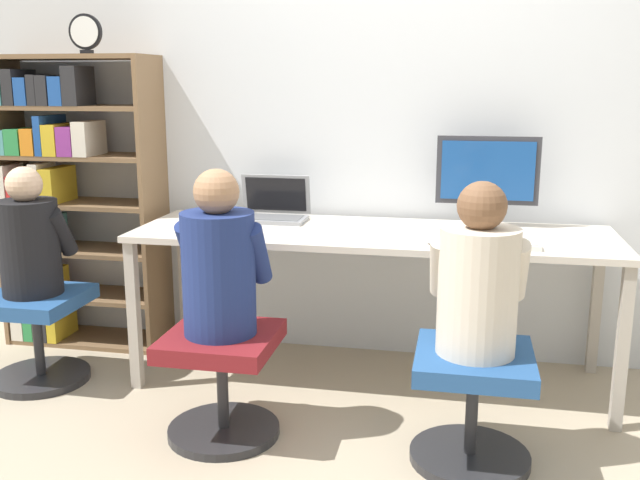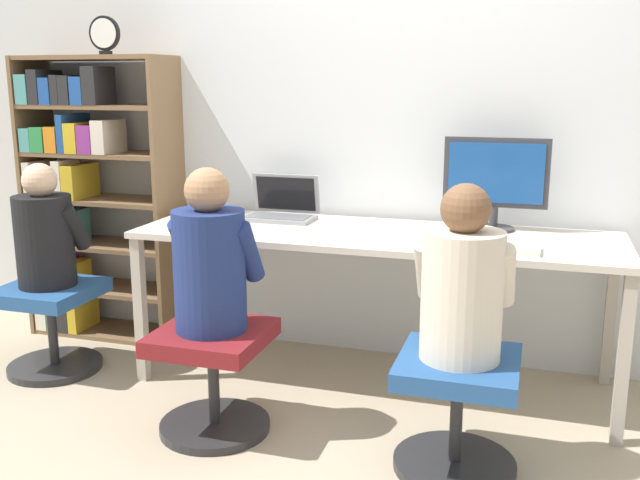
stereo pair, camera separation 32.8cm
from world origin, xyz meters
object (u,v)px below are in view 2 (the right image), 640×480
object	(u,v)px
desktop_monitor	(495,182)
office_chair_side	(51,319)
keyboard	(492,247)
office_chair_left	(457,403)
bookshelf	(84,193)
laptop	(281,210)
office_chair_right	(213,370)
desk_clock	(104,34)
person_near_shelf	(45,233)
person_at_laptop	(210,260)
person_at_monitor	(462,284)

from	to	relation	value
desktop_monitor	office_chair_side	bearing A→B (deg)	-165.19
keyboard	office_chair_left	world-z (taller)	keyboard
keyboard	bookshelf	xyz separation A→B (m)	(-2.31, 0.42, 0.06)
laptop	keyboard	size ratio (longest dim) A/B	0.92
keyboard	office_chair_right	world-z (taller)	keyboard
office_chair_left	keyboard	bearing A→B (deg)	82.12
desk_clock	person_near_shelf	xyz separation A→B (m)	(-0.11, -0.46, -0.98)
desktop_monitor	desk_clock	xyz separation A→B (m)	(-2.03, -0.10, 0.71)
laptop	office_chair_right	distance (m)	1.02
desktop_monitor	office_chair_side	size ratio (longest dim) A/B	1.04
keyboard	person_near_shelf	size ratio (longest dim) A/B	0.64
office_chair_left	person_at_laptop	bearing A→B (deg)	179.03
keyboard	person_near_shelf	bearing A→B (deg)	-176.59
office_chair_right	person_near_shelf	distance (m)	1.22
bookshelf	desk_clock	bearing A→B (deg)	-18.12
laptop	person_at_laptop	bearing A→B (deg)	-89.08
office_chair_left	desk_clock	xyz separation A→B (m)	(-1.98, 0.83, 1.43)
desk_clock	office_chair_left	bearing A→B (deg)	-22.63
office_chair_left	person_at_laptop	distance (m)	1.12
person_at_monitor	bookshelf	size ratio (longest dim) A/B	0.41
desk_clock	office_chair_side	size ratio (longest dim) A/B	0.42
office_chair_left	laptop	bearing A→B (deg)	139.39
person_at_monitor	office_chair_side	distance (m)	2.17
bookshelf	laptop	bearing A→B (deg)	-1.26
office_chair_right	person_at_laptop	distance (m)	0.47
person_near_shelf	bookshelf	bearing A→B (deg)	105.34
bookshelf	person_at_monitor	bearing A→B (deg)	-22.01
desktop_monitor	office_chair_right	world-z (taller)	desktop_monitor
person_at_monitor	person_near_shelf	bearing A→B (deg)	170.23
desk_clock	bookshelf	bearing A→B (deg)	161.88
office_chair_left	office_chair_right	distance (m)	1.02
keyboard	office_chair_side	size ratio (longest dim) A/B	0.84
desktop_monitor	person_at_monitor	world-z (taller)	desktop_monitor
keyboard	office_chair_left	xyz separation A→B (m)	(-0.07, -0.49, -0.50)
person_at_laptop	person_near_shelf	distance (m)	1.13
laptop	person_near_shelf	distance (m)	1.18
keyboard	office_chair_left	distance (m)	0.71
office_chair_right	keyboard	bearing A→B (deg)	23.91
bookshelf	desk_clock	distance (m)	0.91
bookshelf	person_near_shelf	world-z (taller)	bookshelf
person_at_laptop	office_chair_side	size ratio (longest dim) A/B	1.43
office_chair_side	person_near_shelf	bearing A→B (deg)	90.00
office_chair_right	desk_clock	world-z (taller)	desk_clock
keyboard	desk_clock	size ratio (longest dim) A/B	2.01
laptop	person_at_monitor	distance (m)	1.36
laptop	bookshelf	distance (m)	1.21
office_chair_right	person_at_laptop	size ratio (longest dim) A/B	0.70
desktop_monitor	person_at_monitor	size ratio (longest dim) A/B	0.75
desktop_monitor	keyboard	distance (m)	0.49
person_at_laptop	office_chair_side	world-z (taller)	person_at_laptop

